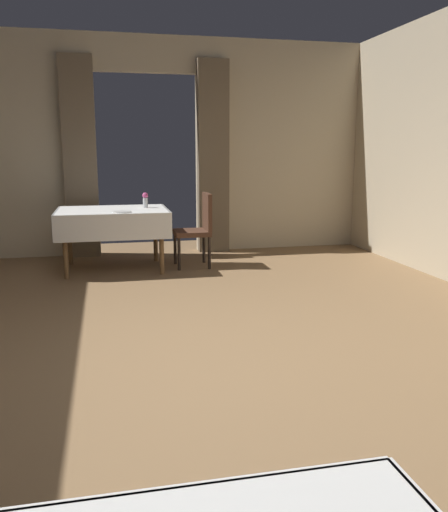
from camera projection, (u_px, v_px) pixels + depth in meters
The scene contains 6 objects.
ground at pixel (199, 361), 3.73m from camera, with size 10.08×10.08×0.00m, color olive.
wall_back at pixel (147, 145), 7.43m from camera, with size 6.40×0.27×3.00m.
dining_table_mid at pixel (113, 217), 6.48m from camera, with size 1.34×1.03×0.75m.
chair_mid_right at pixel (198, 226), 6.69m from camera, with size 0.44×0.44×0.93m.
flower_vase_mid at pixel (145, 200), 6.63m from camera, with size 0.07×0.07×0.19m.
plate_mid_b at pixel (122, 212), 6.14m from camera, with size 0.21×0.21×0.01m, color white.
Camera 1 is at (-0.59, -3.47, 1.46)m, focal length 37.18 mm.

